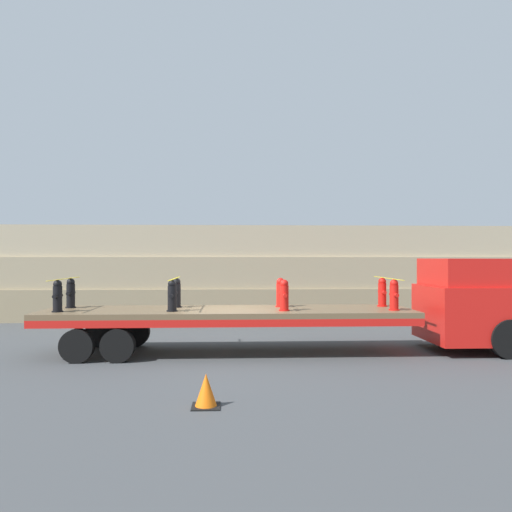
{
  "coord_description": "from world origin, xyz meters",
  "views": [
    {
      "loc": [
        0.11,
        -14.24,
        2.72
      ],
      "look_at": [
        0.78,
        0.0,
        2.77
      ],
      "focal_mm": 35.0,
      "sensor_mm": 36.0,
      "label": 1
    }
  ],
  "objects_px": {
    "truck_cab": "(473,304)",
    "fire_hydrant_black_near_1": "(172,296)",
    "fire_hydrant_black_near_0": "(58,296)",
    "fire_hydrant_black_far_1": "(177,293)",
    "traffic_cone": "(206,391)",
    "fire_hydrant_red_near_2": "(284,296)",
    "fire_hydrant_red_near_3": "(394,295)",
    "fire_hydrant_red_far_3": "(382,292)",
    "flatbed_trailer": "(207,317)",
    "fire_hydrant_red_far_2": "(280,293)",
    "fire_hydrant_black_far_0": "(71,293)"
  },
  "relations": [
    {
      "from": "fire_hydrant_red_near_2",
      "to": "fire_hydrant_red_near_3",
      "type": "height_order",
      "value": "same"
    },
    {
      "from": "truck_cab",
      "to": "fire_hydrant_black_near_0",
      "type": "height_order",
      "value": "truck_cab"
    },
    {
      "from": "traffic_cone",
      "to": "fire_hydrant_black_far_1",
      "type": "bearing_deg",
      "value": 101.6
    },
    {
      "from": "fire_hydrant_black_near_0",
      "to": "fire_hydrant_red_far_3",
      "type": "relative_size",
      "value": 1.0
    },
    {
      "from": "fire_hydrant_red_far_2",
      "to": "fire_hydrant_red_far_3",
      "type": "distance_m",
      "value": 3.07
    },
    {
      "from": "fire_hydrant_black_near_0",
      "to": "fire_hydrant_black_near_1",
      "type": "relative_size",
      "value": 1.0
    },
    {
      "from": "fire_hydrant_black_far_1",
      "to": "fire_hydrant_red_near_2",
      "type": "height_order",
      "value": "same"
    },
    {
      "from": "fire_hydrant_black_far_1",
      "to": "fire_hydrant_red_near_3",
      "type": "distance_m",
      "value": 6.25
    },
    {
      "from": "flatbed_trailer",
      "to": "fire_hydrant_black_far_0",
      "type": "height_order",
      "value": "fire_hydrant_black_far_0"
    },
    {
      "from": "fire_hydrant_black_far_0",
      "to": "fire_hydrant_red_near_3",
      "type": "bearing_deg",
      "value": -6.79
    },
    {
      "from": "fire_hydrant_black_near_0",
      "to": "fire_hydrant_red_far_2",
      "type": "relative_size",
      "value": 1.0
    },
    {
      "from": "fire_hydrant_black_far_0",
      "to": "traffic_cone",
      "type": "relative_size",
      "value": 1.42
    },
    {
      "from": "fire_hydrant_black_far_1",
      "to": "fire_hydrant_red_far_2",
      "type": "distance_m",
      "value": 3.07
    },
    {
      "from": "fire_hydrant_black_near_0",
      "to": "fire_hydrant_red_far_2",
      "type": "xyz_separation_m",
      "value": [
        6.15,
        1.1,
        0.0
      ]
    },
    {
      "from": "fire_hydrant_black_near_1",
      "to": "fire_hydrant_red_far_3",
      "type": "height_order",
      "value": "same"
    },
    {
      "from": "flatbed_trailer",
      "to": "fire_hydrant_red_near_2",
      "type": "bearing_deg",
      "value": -14.39
    },
    {
      "from": "truck_cab",
      "to": "fire_hydrant_black_near_1",
      "type": "bearing_deg",
      "value": -176.38
    },
    {
      "from": "fire_hydrant_red_near_2",
      "to": "fire_hydrant_black_far_0",
      "type": "bearing_deg",
      "value": 169.88
    },
    {
      "from": "fire_hydrant_red_far_2",
      "to": "fire_hydrant_black_far_1",
      "type": "bearing_deg",
      "value": 180.0
    },
    {
      "from": "traffic_cone",
      "to": "fire_hydrant_black_near_1",
      "type": "bearing_deg",
      "value": 104.27
    },
    {
      "from": "fire_hydrant_black_far_0",
      "to": "fire_hydrant_red_near_2",
      "type": "relative_size",
      "value": 1.0
    },
    {
      "from": "truck_cab",
      "to": "fire_hydrant_red_far_3",
      "type": "bearing_deg",
      "value": 167.74
    },
    {
      "from": "truck_cab",
      "to": "fire_hydrant_red_near_2",
      "type": "xyz_separation_m",
      "value": [
        -5.6,
        -0.55,
        0.32
      ]
    },
    {
      "from": "fire_hydrant_black_near_0",
      "to": "fire_hydrant_red_near_3",
      "type": "distance_m",
      "value": 9.22
    },
    {
      "from": "truck_cab",
      "to": "fire_hydrant_red_far_2",
      "type": "distance_m",
      "value": 5.64
    },
    {
      "from": "flatbed_trailer",
      "to": "fire_hydrant_black_far_1",
      "type": "distance_m",
      "value": 1.26
    },
    {
      "from": "flatbed_trailer",
      "to": "fire_hydrant_red_near_3",
      "type": "height_order",
      "value": "fire_hydrant_red_near_3"
    },
    {
      "from": "fire_hydrant_black_near_0",
      "to": "fire_hydrant_red_near_3",
      "type": "xyz_separation_m",
      "value": [
        9.22,
        0.0,
        0.0
      ]
    },
    {
      "from": "fire_hydrant_black_near_0",
      "to": "fire_hydrant_black_far_1",
      "type": "relative_size",
      "value": 1.0
    },
    {
      "from": "truck_cab",
      "to": "fire_hydrant_red_far_2",
      "type": "relative_size",
      "value": 3.11
    },
    {
      "from": "truck_cab",
      "to": "fire_hydrant_black_far_1",
      "type": "xyz_separation_m",
      "value": [
        -8.67,
        0.55,
        0.32
      ]
    },
    {
      "from": "fire_hydrant_black_near_0",
      "to": "fire_hydrant_red_near_3",
      "type": "height_order",
      "value": "same"
    },
    {
      "from": "truck_cab",
      "to": "fire_hydrant_red_near_3",
      "type": "height_order",
      "value": "truck_cab"
    },
    {
      "from": "fire_hydrant_black_far_1",
      "to": "fire_hydrant_red_far_2",
      "type": "xyz_separation_m",
      "value": [
        3.07,
        0.0,
        0.0
      ]
    },
    {
      "from": "flatbed_trailer",
      "to": "fire_hydrant_red_far_2",
      "type": "height_order",
      "value": "fire_hydrant_red_far_2"
    },
    {
      "from": "flatbed_trailer",
      "to": "fire_hydrant_red_near_2",
      "type": "distance_m",
      "value": 2.3
    },
    {
      "from": "fire_hydrant_black_near_1",
      "to": "fire_hydrant_red_near_3",
      "type": "xyz_separation_m",
      "value": [
        6.15,
        0.0,
        0.0
      ]
    },
    {
      "from": "fire_hydrant_red_far_3",
      "to": "traffic_cone",
      "type": "relative_size",
      "value": 1.42
    },
    {
      "from": "fire_hydrant_black_far_0",
      "to": "fire_hydrant_red_far_2",
      "type": "xyz_separation_m",
      "value": [
        6.15,
        0.0,
        0.0
      ]
    },
    {
      "from": "fire_hydrant_black_near_1",
      "to": "fire_hydrant_red_near_3",
      "type": "bearing_deg",
      "value": 0.0
    },
    {
      "from": "fire_hydrant_red_near_3",
      "to": "traffic_cone",
      "type": "xyz_separation_m",
      "value": [
        -4.98,
        -4.58,
        -1.38
      ]
    },
    {
      "from": "fire_hydrant_red_near_2",
      "to": "fire_hydrant_red_far_3",
      "type": "bearing_deg",
      "value": 19.65
    },
    {
      "from": "truck_cab",
      "to": "fire_hydrant_red_near_2",
      "type": "relative_size",
      "value": 3.11
    },
    {
      "from": "fire_hydrant_red_near_2",
      "to": "fire_hydrant_black_near_0",
      "type": "bearing_deg",
      "value": 180.0
    },
    {
      "from": "fire_hydrant_black_near_0",
      "to": "fire_hydrant_red_near_3",
      "type": "bearing_deg",
      "value": 0.0
    },
    {
      "from": "fire_hydrant_red_far_3",
      "to": "fire_hydrant_red_near_2",
      "type": "bearing_deg",
      "value": -160.35
    },
    {
      "from": "fire_hydrant_black_near_1",
      "to": "fire_hydrant_red_far_2",
      "type": "xyz_separation_m",
      "value": [
        3.07,
        1.1,
        0.0
      ]
    },
    {
      "from": "fire_hydrant_black_far_0",
      "to": "fire_hydrant_black_far_1",
      "type": "height_order",
      "value": "same"
    },
    {
      "from": "fire_hydrant_black_far_1",
      "to": "fire_hydrant_black_near_0",
      "type": "bearing_deg",
      "value": -160.35
    },
    {
      "from": "fire_hydrant_red_near_3",
      "to": "traffic_cone",
      "type": "relative_size",
      "value": 1.42
    }
  ]
}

